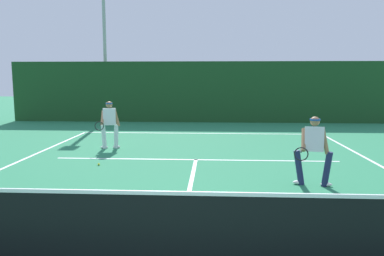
{
  "coord_description": "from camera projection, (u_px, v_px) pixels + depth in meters",
  "views": [
    {
      "loc": [
        0.5,
        -4.6,
        2.44
      ],
      "look_at": [
        -0.09,
        5.89,
        1.0
      ],
      "focal_mm": 35.62,
      "sensor_mm": 36.0,
      "label": 1
    }
  ],
  "objects": [
    {
      "name": "court_line_service",
      "position": [
        196.0,
        160.0,
        11.17
      ],
      "size": [
        8.28,
        0.1,
        0.01
      ],
      "primitive_type": "cube",
      "color": "white",
      "rests_on": "ground_plane"
    },
    {
      "name": "light_pole",
      "position": [
        104.0,
        30.0,
        20.83
      ],
      "size": [
        0.55,
        0.44,
        8.12
      ],
      "color": "#9EA39E",
      "rests_on": "ground_plane"
    },
    {
      "name": "tennis_ball",
      "position": [
        99.0,
        164.0,
        10.45
      ],
      "size": [
        0.07,
        0.07,
        0.07
      ],
      "primitive_type": "sphere",
      "color": "#D1E033",
      "rests_on": "ground_plane"
    },
    {
      "name": "player_far",
      "position": [
        109.0,
        123.0,
        12.81
      ],
      "size": [
        0.69,
        0.91,
        1.6
      ],
      "rotation": [
        0.0,
        0.0,
        3.33
      ],
      "color": "silver",
      "rests_on": "ground_plane"
    },
    {
      "name": "back_fence_windscreen",
      "position": [
        204.0,
        92.0,
        20.04
      ],
      "size": [
        20.64,
        0.12,
        3.2
      ],
      "primitive_type": "cube",
      "color": "#1A421E",
      "rests_on": "ground_plane"
    },
    {
      "name": "player_near",
      "position": [
        313.0,
        148.0,
        8.42
      ],
      "size": [
        0.97,
        0.86,
        1.56
      ],
      "rotation": [
        0.0,
        0.0,
        2.93
      ],
      "color": "#1E234C",
      "rests_on": "ground_plane"
    },
    {
      "name": "court_line_baseline_far",
      "position": [
        201.0,
        133.0,
        16.31
      ],
      "size": [
        10.16,
        0.1,
        0.01
      ],
      "primitive_type": "cube",
      "color": "white",
      "rests_on": "ground_plane"
    },
    {
      "name": "court_line_centre",
      "position": [
        189.0,
        192.0,
        8.08
      ],
      "size": [
        0.1,
        6.4,
        0.01
      ],
      "primitive_type": "cube",
      "color": "white",
      "rests_on": "ground_plane"
    },
    {
      "name": "tennis_net",
      "position": [
        173.0,
        228.0,
        4.84
      ],
      "size": [
        11.13,
        0.09,
        1.08
      ],
      "color": "#1E4723",
      "rests_on": "ground_plane"
    }
  ]
}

